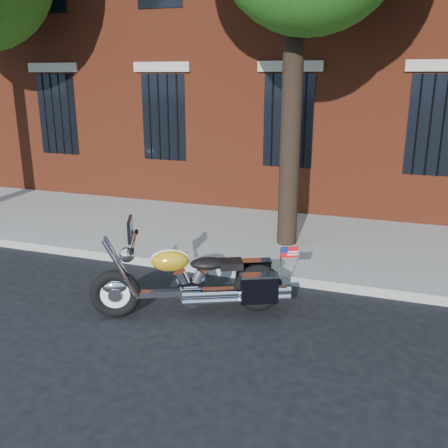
% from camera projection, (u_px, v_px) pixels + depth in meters
% --- Properties ---
extents(ground, '(120.00, 120.00, 0.00)m').
position_uv_depth(ground, '(206.00, 313.00, 6.93)').
color(ground, black).
rests_on(ground, ground).
extents(curb, '(40.00, 0.16, 0.15)m').
position_uv_depth(curb, '(236.00, 272.00, 8.16)').
color(curb, gray).
rests_on(curb, ground).
extents(sidewalk, '(40.00, 3.60, 0.15)m').
position_uv_depth(sidewalk, '(265.00, 238.00, 9.86)').
color(sidewalk, gray).
rests_on(sidewalk, ground).
extents(motorcycle, '(2.66, 1.47, 1.39)m').
position_uv_depth(motorcycle, '(198.00, 282.00, 6.77)').
color(motorcycle, black).
rests_on(motorcycle, ground).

